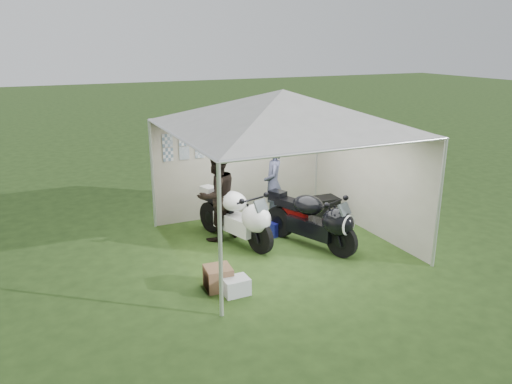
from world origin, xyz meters
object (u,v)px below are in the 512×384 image
paddock_stand (276,228)px  person_blue_jacket (273,184)px  motorcycle_white (238,215)px  crate_0 (236,286)px  motorcycle_black (315,219)px  crate_1 (218,278)px  equipment_box (325,209)px  canopy_tent (282,113)px  person_dark_jacket (217,196)px

paddock_stand → person_blue_jacket: 1.07m
motorcycle_white → paddock_stand: (0.89, 0.09, -0.44)m
motorcycle_white → crate_0: 2.10m
crate_0 → motorcycle_black: bearing=27.3°
person_blue_jacket → crate_1: size_ratio=4.15×
person_blue_jacket → equipment_box: person_blue_jacket is taller
equipment_box → crate_1: size_ratio=1.31×
crate_0 → crate_1: bearing=122.4°
paddock_stand → crate_1: 2.53m
motorcycle_white → crate_0: size_ratio=5.14×
canopy_tent → crate_0: (-1.56, -1.52, -2.44)m
motorcycle_white → equipment_box: bearing=-7.2°
paddock_stand → person_blue_jacket: (0.29, 0.74, 0.71)m
equipment_box → crate_0: equipment_box is taller
motorcycle_white → crate_1: (-1.01, -1.59, -0.40)m
paddock_stand → crate_0: (-1.71, -1.97, -0.01)m
person_blue_jacket → crate_0: 3.45m
crate_1 → paddock_stand: bearing=41.4°
motorcycle_black → crate_1: 2.42m
motorcycle_white → person_blue_jacket: 1.46m
paddock_stand → person_dark_jacket: size_ratio=0.22×
paddock_stand → person_blue_jacket: bearing=68.6°
motorcycle_black → person_dark_jacket: (-1.53, 1.20, 0.32)m
motorcycle_white → equipment_box: size_ratio=3.85×
person_dark_jacket → person_blue_jacket: (1.46, 0.44, -0.05)m
motorcycle_white → equipment_box: motorcycle_white is taller
paddock_stand → person_blue_jacket: person_blue_jacket is taller
paddock_stand → equipment_box: 1.38m
crate_1 → person_dark_jacket: bearing=69.8°
person_blue_jacket → canopy_tent: bearing=5.5°
paddock_stand → person_dark_jacket: bearing=165.7°
canopy_tent → person_blue_jacket: 2.14m
canopy_tent → motorcycle_black: 2.10m
motorcycle_black → person_dark_jacket: 1.97m
canopy_tent → motorcycle_white: size_ratio=2.71×
paddock_stand → person_dark_jacket: person_dark_jacket is taller
crate_0 → crate_1: 0.35m
canopy_tent → crate_0: bearing=-135.9°
crate_0 → crate_1: crate_1 is taller
motorcycle_white → person_blue_jacket: bearing=18.3°
paddock_stand → person_dark_jacket: 1.43m
person_dark_jacket → equipment_box: (2.52, -0.00, -0.64)m
motorcycle_black → paddock_stand: (-0.36, 0.90, -0.44)m
motorcycle_black → equipment_box: (0.98, 1.19, -0.31)m
paddock_stand → crate_1: crate_1 is taller
crate_1 → person_blue_jacket: bearing=47.8°
person_dark_jacket → crate_0: size_ratio=4.47×
motorcycle_black → paddock_stand: size_ratio=5.15×
person_dark_jacket → crate_0: 2.46m
motorcycle_white → person_blue_jacket: person_blue_jacket is taller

